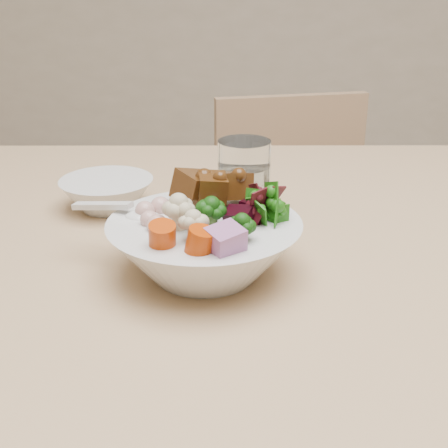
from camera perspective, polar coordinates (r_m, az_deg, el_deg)
The scene contains 6 objects.
dining_table at distance 0.80m, azimuth 10.33°, elevation -8.73°, with size 1.86×1.16×0.83m.
chair_far at distance 1.61m, azimuth 6.92°, elevation -2.37°, with size 0.49×0.49×0.85m.
food_bowl at distance 0.70m, azimuth -1.64°, elevation -1.84°, with size 0.22×0.22×0.12m.
soup_spoon at distance 0.72m, azimuth -8.46°, elevation 0.90°, with size 0.11×0.06×0.02m.
water_glass at distance 0.82m, azimuth 1.82°, elevation 3.31°, with size 0.07×0.07×0.12m.
side_bowl at distance 0.91m, azimuth -10.64°, elevation 2.69°, with size 0.13×0.13×0.04m, color silver, non-canonical shape.
Camera 1 is at (-0.18, -0.60, 1.16)m, focal length 50.00 mm.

